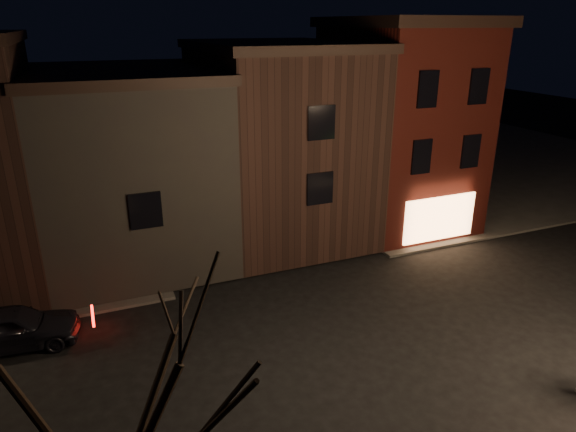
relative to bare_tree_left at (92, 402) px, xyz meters
name	(u,v)px	position (x,y,z in m)	size (l,w,h in m)	color
ground	(347,339)	(8.00, 7.00, -5.43)	(120.00, 120.00, 0.00)	black
sidewalk_far_right	(445,156)	(28.00, 27.00, -5.37)	(30.00, 30.00, 0.12)	#2D2B28
corner_building	(399,123)	(16.00, 16.47, -0.03)	(6.50, 8.50, 10.50)	#3D0F0A
row_building_a	(277,139)	(9.50, 17.50, -0.60)	(7.30, 10.30, 9.40)	black
row_building_b	(129,163)	(2.25, 17.50, -1.10)	(7.80, 10.30, 8.40)	black
bare_tree_left	(92,402)	(0.00, 0.00, 0.00)	(5.60, 5.60, 7.50)	black
parked_car_a	(11,328)	(-2.66, 10.91, -4.70)	(1.73, 4.31, 1.47)	black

